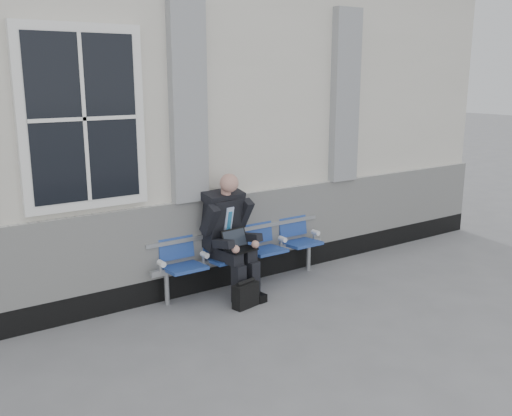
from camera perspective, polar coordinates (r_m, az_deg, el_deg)
ground at (r=5.56m, az=-14.06°, el=-16.30°), size 70.00×70.00×0.00m
station_building at (r=8.23m, az=-23.81°, el=8.75°), size 14.40×4.40×4.49m
bench at (r=7.39m, az=-1.38°, el=-3.73°), size 2.60×0.47×0.91m
businessman at (r=7.05m, az=-2.71°, el=-2.32°), size 0.67×0.89×1.54m
briefcase at (r=6.85m, az=-1.04°, el=-8.65°), size 0.35×0.20×0.34m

